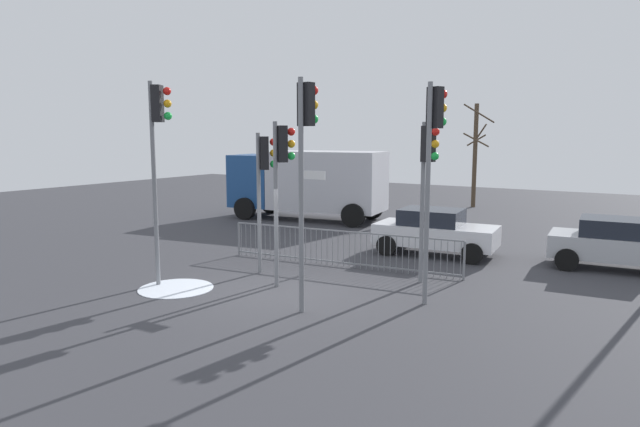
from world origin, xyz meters
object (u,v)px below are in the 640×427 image
(direction_sign_post, at_px, (303,213))
(bare_tree_left, at_px, (475,153))
(traffic_light_foreground_right, at_px, (433,144))
(delivery_truck, at_px, (308,181))
(traffic_light_foreground_left, at_px, (281,167))
(traffic_light_rear_right, at_px, (305,143))
(car_silver_far, at_px, (620,243))
(traffic_light_mid_right, at_px, (264,171))
(traffic_light_rear_left, at_px, (158,138))
(car_white_trailing, at_px, (435,231))
(traffic_light_mid_left, at_px, (427,166))

(direction_sign_post, distance_m, bare_tree_left, 16.99)
(traffic_light_foreground_right, height_order, delivery_truck, traffic_light_foreground_right)
(traffic_light_foreground_left, bearing_deg, direction_sign_post, 131.12)
(traffic_light_rear_right, distance_m, traffic_light_foreground_right, 2.86)
(direction_sign_post, distance_m, delivery_truck, 10.26)
(traffic_light_foreground_right, distance_m, bare_tree_left, 17.97)
(traffic_light_rear_right, xyz_separation_m, delivery_truck, (-7.19, 11.13, -1.92))
(traffic_light_foreground_right, bearing_deg, direction_sign_post, -166.76)
(direction_sign_post, relative_size, car_silver_far, 0.80)
(traffic_light_rear_right, relative_size, traffic_light_foreground_right, 1.01)
(bare_tree_left, bearing_deg, traffic_light_mid_right, -92.48)
(traffic_light_rear_right, height_order, car_silver_far, traffic_light_rear_right)
(car_silver_far, distance_m, bare_tree_left, 14.00)
(traffic_light_rear_left, bearing_deg, traffic_light_mid_right, 121.48)
(traffic_light_rear_right, xyz_separation_m, direction_sign_post, (-1.70, 2.46, -1.91))
(bare_tree_left, bearing_deg, delivery_truck, -121.64)
(traffic_light_rear_right, height_order, traffic_light_foreground_right, traffic_light_rear_right)
(traffic_light_mid_right, height_order, bare_tree_left, bare_tree_left)
(traffic_light_rear_right, distance_m, car_white_trailing, 7.61)
(traffic_light_rear_left, height_order, car_white_trailing, traffic_light_rear_left)
(traffic_light_foreground_right, bearing_deg, delivery_truck, 156.24)
(direction_sign_post, bearing_deg, traffic_light_mid_left, 16.92)
(traffic_light_rear_left, distance_m, traffic_light_foreground_right, 6.71)
(traffic_light_foreground_right, bearing_deg, traffic_light_rear_right, -116.18)
(traffic_light_rear_right, xyz_separation_m, car_silver_far, (5.55, 7.87, -2.90))
(traffic_light_foreground_right, distance_m, car_silver_far, 7.43)
(car_white_trailing, relative_size, delivery_truck, 0.54)
(traffic_light_mid_right, distance_m, delivery_truck, 9.96)
(delivery_truck, distance_m, bare_tree_left, 9.79)
(traffic_light_foreground_left, bearing_deg, traffic_light_rear_left, -113.34)
(traffic_light_mid_right, distance_m, traffic_light_mid_left, 4.41)
(direction_sign_post, bearing_deg, traffic_light_mid_right, -170.49)
(traffic_light_rear_left, distance_m, delivery_truck, 11.87)
(traffic_light_rear_right, bearing_deg, bare_tree_left, 104.05)
(car_silver_far, height_order, bare_tree_left, bare_tree_left)
(traffic_light_rear_left, relative_size, delivery_truck, 0.70)
(traffic_light_foreground_left, xyz_separation_m, delivery_truck, (-5.58, 9.78, -1.31))
(traffic_light_rear_right, bearing_deg, traffic_light_mid_right, 149.56)
(traffic_light_mid_left, height_order, delivery_truck, traffic_light_mid_left)
(car_white_trailing, xyz_separation_m, bare_tree_left, (-2.43, 12.38, 2.10))
(traffic_light_foreground_left, distance_m, traffic_light_mid_left, 3.68)
(traffic_light_rear_left, distance_m, bare_tree_left, 19.74)
(traffic_light_rear_left, relative_size, traffic_light_mid_left, 1.24)
(traffic_light_rear_right, height_order, car_white_trailing, traffic_light_rear_right)
(traffic_light_mid_left, xyz_separation_m, car_white_trailing, (-1.05, 3.55, -2.28))
(car_white_trailing, bearing_deg, traffic_light_rear_right, -97.50)
(traffic_light_foreground_right, bearing_deg, traffic_light_mid_right, -162.48)
(traffic_light_foreground_left, relative_size, traffic_light_mid_right, 1.07)
(car_silver_far, bearing_deg, traffic_light_mid_right, -150.31)
(bare_tree_left, bearing_deg, car_white_trailing, -78.91)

